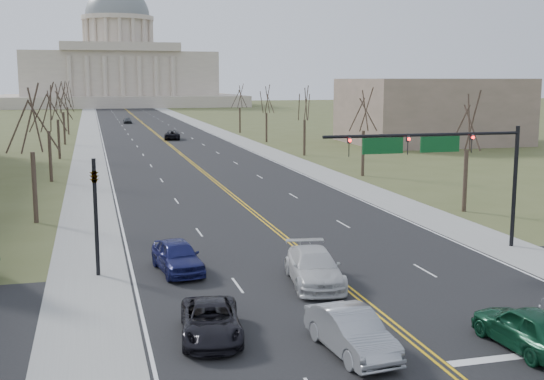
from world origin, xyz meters
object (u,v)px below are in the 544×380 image
signal_mast (439,153)px  car_nb_inner_lead (528,328)px  signal_left (95,204)px  car_far_nb (172,135)px  car_sb_outer_second (177,256)px  car_far_sb (127,120)px  car_sb_inner_lead (351,332)px  car_sb_outer_lead (211,321)px  car_sb_inner_second (314,267)px

signal_mast → car_nb_inner_lead: signal_mast is taller
signal_left → car_far_nb: size_ratio=1.10×
signal_mast → car_far_nb: signal_mast is taller
car_sb_outer_second → car_far_sb: car_sb_outer_second is taller
car_nb_inner_lead → car_far_nb: (-2.16, 93.17, -0.08)m
signal_mast → car_far_nb: (-5.92, 79.14, -4.99)m
signal_mast → signal_left: (-18.95, 0.00, -2.05)m
car_sb_inner_lead → car_sb_outer_second: car_sb_outer_second is taller
car_sb_outer_lead → car_far_nb: bearing=91.1°
car_sb_outer_lead → car_sb_inner_second: (6.05, 5.64, 0.16)m
signal_left → car_far_sb: signal_left is taller
car_sb_outer_lead → car_sb_outer_second: car_sb_outer_second is taller
car_far_sb → car_sb_outer_second: bearing=-92.5°
car_sb_outer_lead → car_sb_outer_second: bearing=97.4°
signal_left → car_sb_outer_lead: (4.10, -9.88, -3.02)m
car_nb_inner_lead → car_sb_outer_lead: size_ratio=1.00×
car_nb_inner_lead → car_sb_outer_lead: bearing=-24.2°
car_nb_inner_lead → car_sb_outer_lead: (-11.08, 4.15, -0.16)m
signal_mast → car_far_sb: size_ratio=2.74×
signal_left → car_far_nb: 80.26m
signal_left → car_far_nb: (13.02, 79.14, -2.94)m
signal_mast → car_far_sb: signal_mast is taller
car_sb_outer_lead → car_sb_inner_lead: bearing=-23.8°
signal_mast → car_nb_inner_lead: size_ratio=2.47×
car_sb_inner_lead → car_far_sb: bearing=84.5°
signal_left → car_sb_outer_second: (3.99, -0.40, -2.87)m
car_far_nb → car_far_sb: bearing=-75.8°
signal_left → car_sb_inner_lead: (8.78, -12.65, -2.90)m
car_sb_inner_lead → signal_mast: bearing=45.4°
car_far_nb → car_sb_inner_lead: bearing=95.2°
signal_mast → car_sb_outer_second: 15.74m
signal_left → car_far_sb: 124.26m
signal_mast → car_sb_outer_second: signal_mast is taller
signal_mast → car_sb_inner_lead: (-10.16, -12.65, -4.95)m
signal_mast → car_sb_inner_second: size_ratio=2.10×
car_sb_inner_second → car_sb_outer_second: size_ratio=1.17×
car_sb_outer_second → car_far_nb: car_sb_outer_second is taller
car_far_sb → car_far_nb: bearing=-84.2°
car_sb_outer_lead → signal_left: bearing=119.3°
signal_mast → car_sb_inner_second: (-8.79, -4.24, -4.91)m
signal_mast → car_far_nb: 79.52m
signal_left → car_sb_outer_lead: signal_left is taller
car_sb_outer_second → car_far_nb: size_ratio=0.90×
car_sb_inner_lead → car_far_nb: car_sb_inner_lead is taller
car_nb_inner_lead → car_sb_inner_second: size_ratio=0.85×
signal_left → car_nb_inner_lead: size_ratio=1.22×
signal_left → car_sb_inner_second: 11.37m
car_sb_outer_lead → car_sb_inner_second: size_ratio=0.85×
car_sb_inner_lead → car_sb_outer_lead: 5.44m
car_nb_inner_lead → car_sb_inner_second: bearing=-66.5°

